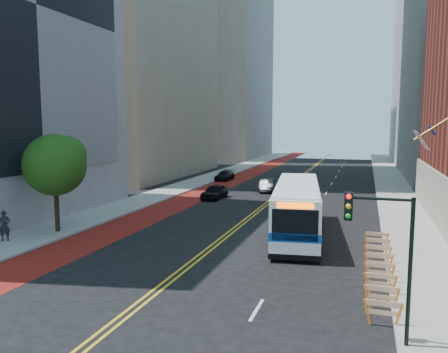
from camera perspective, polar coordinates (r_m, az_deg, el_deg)
ground at (r=21.80m, az=-7.09°, el=-13.30°), size 160.00×160.00×0.00m
sidewalk_left at (r=53.29m, az=-5.10°, el=-1.22°), size 4.00×140.00×0.15m
sidewalk_right at (r=49.17m, az=21.60°, el=-2.35°), size 4.00×140.00×0.15m
bus_lane_paint at (r=51.90m, az=-1.14°, el=-1.49°), size 3.60×140.00×0.01m
center_line_inner at (r=49.89m, az=7.49°, el=-1.88°), size 0.14×140.00×0.01m
center_line_outer at (r=49.82m, az=7.90°, el=-1.90°), size 0.14×140.00×0.01m
lane_dashes at (r=57.13m, az=13.89°, el=-0.92°), size 0.14×98.20×0.01m
midrise_left_far at (r=104.95m, az=-0.75°, el=20.58°), size 20.00×26.00×65.00m
construction_barriers at (r=22.97m, az=19.60°, el=-10.82°), size 1.42×10.91×1.00m
street_tree at (r=31.78m, az=-21.10°, el=1.71°), size 4.20×4.20×6.70m
traffic_signal at (r=15.47m, az=20.00°, el=-7.65°), size 2.21×0.34×5.07m
transit_bus at (r=30.13m, az=9.51°, el=-4.05°), size 4.51×13.18×3.55m
car_a at (r=44.24m, az=-1.24°, el=-1.99°), size 2.01×4.37×1.45m
car_b at (r=49.32m, az=5.63°, el=-1.12°), size 2.15×4.52×1.43m
car_c at (r=59.02m, az=0.08°, el=0.13°), size 1.92×4.44×1.27m
pedestrian at (r=31.02m, az=-26.74°, el=-5.77°), size 0.84×0.76×1.93m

